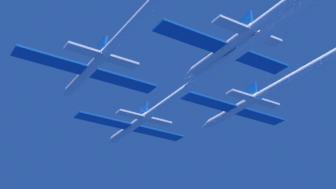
% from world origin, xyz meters
% --- Properties ---
extents(jet_lead, '(15.94, 57.79, 2.64)m').
position_xyz_m(jet_lead, '(0.46, -17.72, -0.54)').
color(jet_lead, silver).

